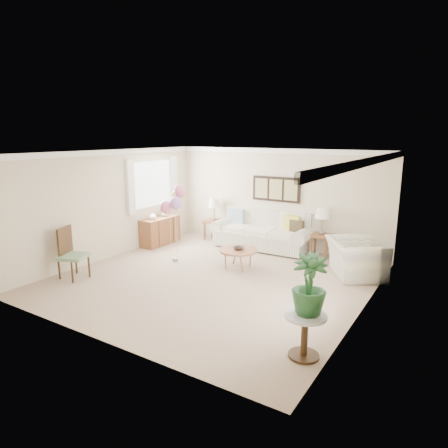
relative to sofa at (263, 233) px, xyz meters
The scene contains 18 objects.
ground_plane 2.71m from the sofa, 85.73° to the right, with size 6.00×6.00×0.00m, color tan.
room_shell 2.86m from the sofa, 88.01° to the right, with size 6.04×6.04×2.60m.
wall_art_triptych 1.21m from the sofa, 55.60° to the left, with size 1.35×0.06×0.65m.
sofa is the anchor object (origin of this frame).
end_table_left 1.58m from the sofa, behind, with size 0.52×0.48×0.57m.
end_table_right 1.54m from the sofa, ahead, with size 0.51×0.46×0.56m.
lamp_left 1.71m from the sofa, behind, with size 0.35×0.35×0.62m.
lamp_right 1.67m from the sofa, ahead, with size 0.37×0.37×0.66m.
coffee_table 1.81m from the sofa, 81.33° to the right, with size 0.87×0.87×0.44m.
decor_bowl 1.83m from the sofa, 80.60° to the right, with size 0.24×0.24×0.06m, color #2B231C.
armchair 2.79m from the sofa, 18.97° to the right, with size 1.20×1.05×0.78m, color beige.
side_table 5.35m from the sofa, 57.25° to the right, with size 0.57×0.57×0.62m.
potted_plant 5.36m from the sofa, 56.89° to the right, with size 0.46×0.46×0.81m, color #1E5525.
accent_chair 4.81m from the sofa, 119.61° to the right, with size 0.69×0.68×1.07m.
credenza 2.82m from the sofa, 155.40° to the right, with size 0.46×1.20×0.74m.
vase_white 2.96m from the sofa, 150.21° to the right, with size 0.18×0.18×0.19m, color white.
vase_sage 2.76m from the sofa, 158.87° to the right, with size 0.18×0.18×0.19m, color #B3BFAD.
balloon_cluster 2.70m from the sofa, 119.20° to the right, with size 0.55×0.53×1.84m.
Camera 1 is at (4.39, -6.54, 2.95)m, focal length 32.00 mm.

